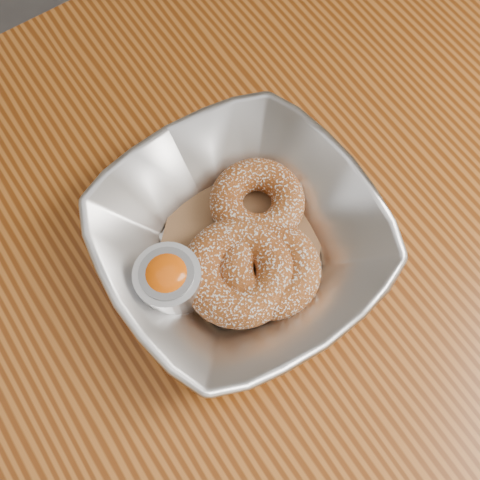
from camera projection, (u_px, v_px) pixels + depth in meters
ground_plane at (234, 399)px, 1.20m from camera, size 4.00×4.00×0.00m
table at (228, 335)px, 0.59m from camera, size 1.20×0.80×0.75m
serving_bowl at (240, 240)px, 0.49m from camera, size 0.24×0.24×0.06m
parchment at (240, 248)px, 0.51m from camera, size 0.21×0.21×0.00m
donut_back at (257, 202)px, 0.51m from camera, size 0.11×0.11×0.03m
donut_front at (269, 269)px, 0.49m from camera, size 0.12×0.12×0.03m
donut_extra at (239, 272)px, 0.49m from camera, size 0.13×0.13×0.04m
ramekin at (169, 281)px, 0.48m from camera, size 0.06×0.06×0.05m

